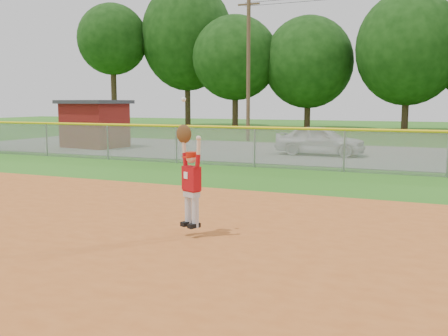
{
  "coord_description": "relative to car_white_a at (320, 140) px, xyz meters",
  "views": [
    {
      "loc": [
        2.88,
        -7.69,
        2.45
      ],
      "look_at": [
        -1.09,
        1.7,
        1.1
      ],
      "focal_mm": 40.0,
      "sensor_mm": 36.0,
      "label": 1
    }
  ],
  "objects": [
    {
      "name": "tree_line",
      "position": [
        2.88,
        22.86,
        6.81
      ],
      "size": [
        62.37,
        13.0,
        14.43
      ],
      "color": "#422D1C",
      "rests_on": "ground"
    },
    {
      "name": "clay_infield",
      "position": [
        1.92,
        -18.05,
        -0.7
      ],
      "size": [
        24.0,
        16.0,
        0.04
      ],
      "primitive_type": "cube",
      "color": "#AE541F",
      "rests_on": "ground"
    },
    {
      "name": "ground",
      "position": [
        1.92,
        -15.05,
        -0.72
      ],
      "size": [
        120.0,
        120.0,
        0.0
      ],
      "primitive_type": "plane",
      "color": "#276116",
      "rests_on": "ground"
    },
    {
      "name": "parking_strip",
      "position": [
        1.92,
        0.95,
        -0.7
      ],
      "size": [
        44.0,
        10.0,
        0.03
      ],
      "primitive_type": "cube",
      "color": "slate",
      "rests_on": "ground"
    },
    {
      "name": "ballplayer",
      "position": [
        0.81,
        -14.84,
        0.41
      ],
      "size": [
        0.59,
        0.41,
        2.33
      ],
      "color": "silver",
      "rests_on": "ground"
    },
    {
      "name": "car_white_a",
      "position": [
        0.0,
        0.0,
        0.0
      ],
      "size": [
        4.1,
        1.77,
        1.38
      ],
      "primitive_type": "imported",
      "rotation": [
        0.0,
        0.0,
        1.54
      ],
      "color": "silver",
      "rests_on": "parking_strip"
    },
    {
      "name": "outfield_fence",
      "position": [
        1.92,
        -5.05,
        0.16
      ],
      "size": [
        40.06,
        0.1,
        1.55
      ],
      "color": "gray",
      "rests_on": "ground"
    },
    {
      "name": "utility_shed",
      "position": [
        -12.08,
        -0.66,
        0.58
      ],
      "size": [
        3.77,
        3.13,
        2.55
      ],
      "color": "#60110D",
      "rests_on": "ground"
    },
    {
      "name": "power_lines",
      "position": [
        2.92,
        6.95,
        3.96
      ],
      "size": [
        19.4,
        0.24,
        9.0
      ],
      "color": "#4C3823",
      "rests_on": "ground"
    }
  ]
}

